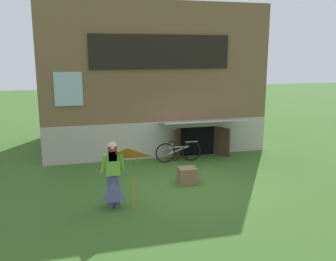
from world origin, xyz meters
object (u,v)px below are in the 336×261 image
(person, at_px, (113,180))
(kite, at_px, (128,164))
(wooden_crate, at_px, (187,176))
(bicycle_silver, at_px, (178,152))

(person, xyz_separation_m, kite, (0.29, -0.53, 0.55))
(wooden_crate, bearing_deg, kite, -139.94)
(person, height_order, bicycle_silver, person)
(bicycle_silver, distance_m, wooden_crate, 2.25)
(person, height_order, wooden_crate, person)
(kite, distance_m, wooden_crate, 2.75)
(kite, relative_size, wooden_crate, 2.89)
(bicycle_silver, relative_size, wooden_crate, 3.17)
(kite, bearing_deg, bicycle_silver, 58.62)
(person, bearing_deg, wooden_crate, 6.73)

